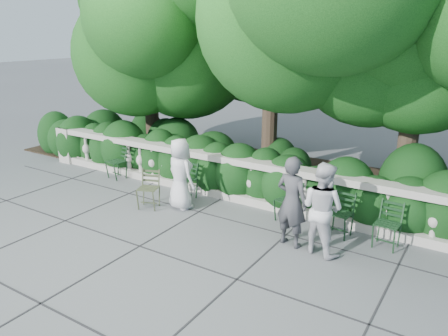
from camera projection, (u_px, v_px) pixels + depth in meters
The scene contains 13 objects.
ground at pixel (196, 232), 8.25m from camera, with size 90.00×90.00×0.00m, color #4E5256.
balustrade at pixel (244, 181), 9.55m from camera, with size 12.00×0.44×1.00m.
shrub_hedge at pixel (268, 186), 10.66m from camera, with size 15.00×2.60×1.70m, color black, non-canonical shape.
tree_canopy at pixel (307, 14), 9.26m from camera, with size 15.04×6.52×6.78m.
chair_a at pixel (181, 200), 9.80m from camera, with size 0.44×0.48×0.84m, color black, non-canonical shape.
chair_b at pixel (113, 179), 11.12m from camera, with size 0.44×0.48×0.84m, color black, non-canonical shape.
chair_c at pixel (282, 223), 8.61m from camera, with size 0.44×0.48×0.84m, color black, non-canonical shape.
chair_d at pixel (382, 250), 7.56m from camera, with size 0.44×0.48×0.84m, color black, non-canonical shape.
chair_f at pixel (335, 238), 7.99m from camera, with size 0.44×0.48×0.84m, color black, non-canonical shape.
chair_weathered at pixel (147, 210), 9.22m from camera, with size 0.44×0.48×0.84m, color black, non-canonical shape.
person_businessman at pixel (180, 174), 9.15m from camera, with size 0.74×0.48×1.52m, color silver.
person_woman_grey at pixel (292, 202), 7.53m from camera, with size 0.60×0.39×1.63m, color #393A3E.
person_casual_man at pixel (322, 208), 7.29m from camera, with size 0.78×0.61×1.60m, color silver.
Camera 1 is at (4.47, -6.04, 3.66)m, focal length 35.00 mm.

